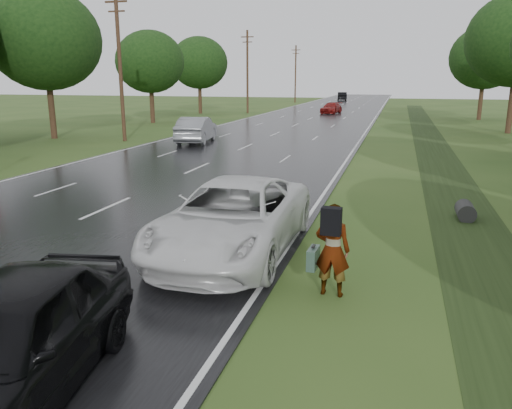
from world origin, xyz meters
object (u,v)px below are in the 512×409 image
object	(u,v)px
white_pickup	(233,218)
silver_sedan	(196,130)
pedestrian	(331,249)
dark_sedan	(5,343)

from	to	relation	value
white_pickup	silver_sedan	world-z (taller)	white_pickup
pedestrian	white_pickup	distance (m)	3.24
dark_sedan	silver_sedan	bearing A→B (deg)	97.38
dark_sedan	silver_sedan	distance (m)	28.12
pedestrian	white_pickup	xyz separation A→B (m)	(-2.68, 1.82, -0.06)
pedestrian	dark_sedan	xyz separation A→B (m)	(-3.67, -4.68, -0.09)
dark_sedan	pedestrian	bearing A→B (deg)	41.98
white_pickup	pedestrian	bearing A→B (deg)	-34.28
white_pickup	dark_sedan	world-z (taller)	white_pickup
pedestrian	dark_sedan	distance (m)	5.95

